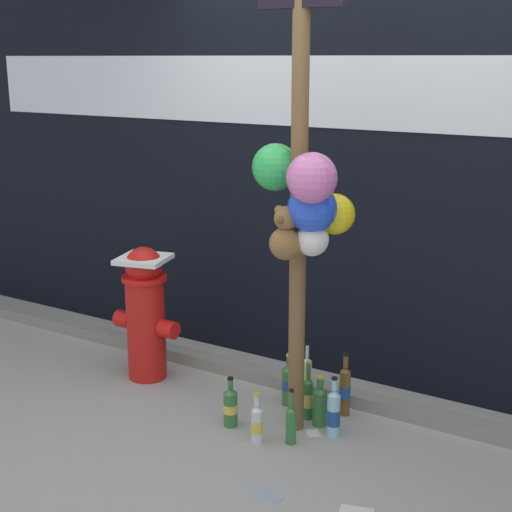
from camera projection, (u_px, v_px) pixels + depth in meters
ground_plane at (241, 455)px, 3.92m from camera, size 14.00×14.00×0.00m
building_wall at (354, 131)px, 4.59m from camera, size 10.00×0.21×3.15m
curb_strip at (315, 388)px, 4.62m from camera, size 8.00×0.12×0.08m
memorial_post at (303, 174)px, 3.79m from camera, size 0.54×0.47×2.60m
fire_hydrant at (145, 310)px, 4.77m from camera, size 0.47×0.36×0.87m
bottle_0 at (308, 397)px, 4.29m from camera, size 0.06×0.06×0.35m
bottle_1 at (291, 423)px, 4.01m from camera, size 0.06×0.06×0.31m
bottle_2 at (345, 390)px, 4.33m from camera, size 0.06×0.06×0.38m
bottle_3 at (307, 381)px, 4.42m from camera, size 0.06×0.06×0.41m
bottle_4 at (231, 406)px, 4.20m from camera, size 0.08×0.08×0.29m
bottle_5 at (258, 423)px, 4.02m from camera, size 0.07×0.07×0.29m
bottle_6 at (289, 384)px, 4.46m from camera, size 0.08×0.08×0.32m
bottle_7 at (320, 404)px, 4.21m from camera, size 0.08×0.08×0.30m
bottle_8 at (334, 413)px, 4.09m from camera, size 0.07×0.07×0.35m
litter_0 at (267, 495)px, 3.56m from camera, size 0.17×0.08×0.01m
litter_1 at (313, 433)px, 4.14m from camera, size 0.11×0.11×0.01m
litter_3 at (357, 512)px, 3.43m from camera, size 0.17×0.13×0.01m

